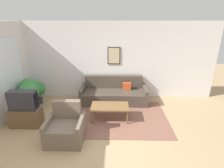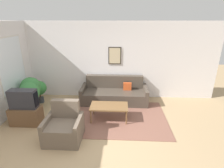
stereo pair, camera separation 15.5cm
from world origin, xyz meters
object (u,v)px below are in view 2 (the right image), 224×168
object	(u,v)px
potted_plant_tall	(29,94)
coffee_table	(109,107)
tv	(23,99)
couch	(114,94)
armchair	(64,128)

from	to	relation	value
potted_plant_tall	coffee_table	bearing A→B (deg)	-8.38
coffee_table	tv	size ratio (longest dim) A/B	1.48
tv	potted_plant_tall	distance (m)	0.75
coffee_table	potted_plant_tall	xyz separation A→B (m)	(-2.47, 0.36, 0.19)
tv	potted_plant_tall	world-z (taller)	tv
couch	potted_plant_tall	size ratio (longest dim) A/B	2.39
potted_plant_tall	tv	bearing A→B (deg)	-73.16
tv	potted_plant_tall	size ratio (longest dim) A/B	0.76
armchair	potted_plant_tall	size ratio (longest dim) A/B	0.97
armchair	couch	bearing A→B (deg)	49.13
coffee_table	armchair	xyz separation A→B (m)	(-1.02, -0.92, -0.10)
coffee_table	potted_plant_tall	distance (m)	2.51
tv	armchair	world-z (taller)	tv
potted_plant_tall	armchair	bearing A→B (deg)	-41.50
armchair	potted_plant_tall	world-z (taller)	potted_plant_tall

